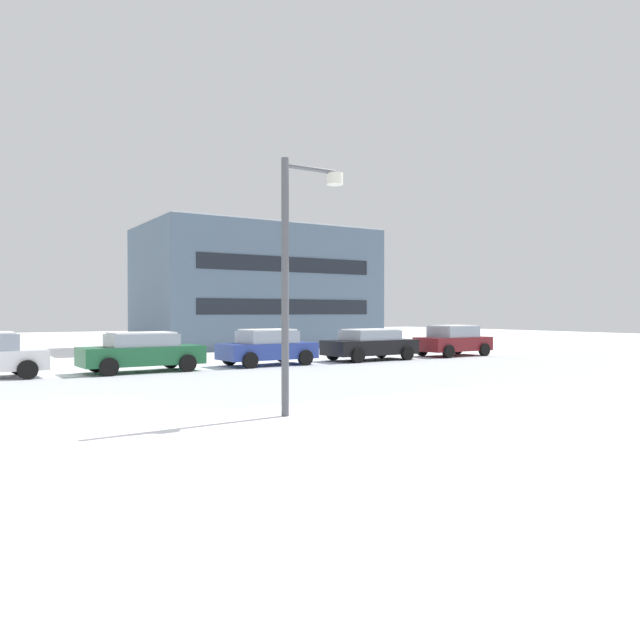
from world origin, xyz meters
name	(u,v)px	position (x,y,z in m)	size (l,w,h in m)	color
ground_plane	(45,417)	(0.00, 0.00, 0.00)	(120.00, 120.00, 0.00)	white
road_surface	(25,397)	(0.00, 3.59, 0.00)	(80.00, 9.18, 0.00)	#B7BCC4
street_lamp	(296,259)	(4.60, -2.53, 3.32)	(1.51, 0.36, 5.44)	#4C4F54
parked_car_green	(142,352)	(4.46, 8.73, 0.75)	(4.43, 2.10, 1.47)	#1E6038
parked_car_blue	(267,347)	(9.69, 8.87, 0.76)	(4.02, 2.16, 1.50)	#283D93
parked_car_black	(370,344)	(14.92, 8.83, 0.74)	(4.45, 2.22, 1.43)	black
parked_car_maroon	(453,340)	(20.16, 8.90, 0.78)	(3.95, 2.16, 1.55)	maroon
building_far_right	(256,287)	(15.80, 22.59, 3.83)	(14.33, 8.82, 7.67)	slate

